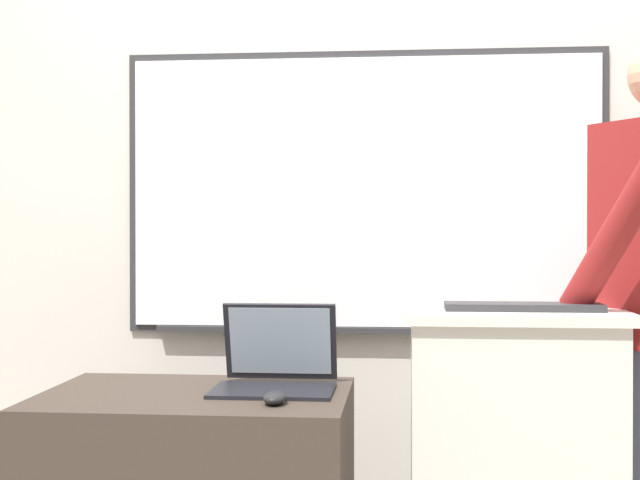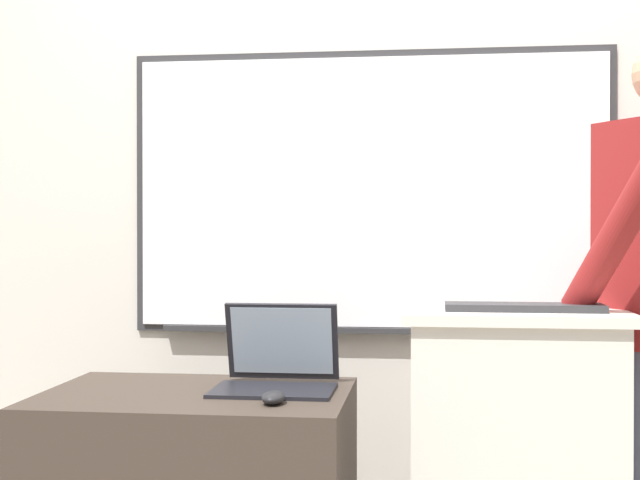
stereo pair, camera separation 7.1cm
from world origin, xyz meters
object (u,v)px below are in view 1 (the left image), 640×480
object	(u,v)px
lectern_podium	(512,478)
computer_mouse_by_laptop	(275,398)
laptop	(277,362)
wireless_keyboard	(523,307)

from	to	relation	value
lectern_podium	computer_mouse_by_laptop	xyz separation A→B (m)	(-0.64, -0.23, 0.26)
lectern_podium	laptop	distance (m)	0.74
laptop	computer_mouse_by_laptop	size ratio (longest dim) A/B	3.41
computer_mouse_by_laptop	wireless_keyboard	bearing A→B (deg)	14.89
laptop	computer_mouse_by_laptop	bearing A→B (deg)	-83.33
lectern_podium	laptop	xyz separation A→B (m)	(-0.67, 0.02, 0.31)
laptop	computer_mouse_by_laptop	distance (m)	0.26
laptop	computer_mouse_by_laptop	world-z (taller)	laptop
computer_mouse_by_laptop	laptop	bearing A→B (deg)	96.67
wireless_keyboard	computer_mouse_by_laptop	xyz separation A→B (m)	(-0.66, -0.18, -0.23)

